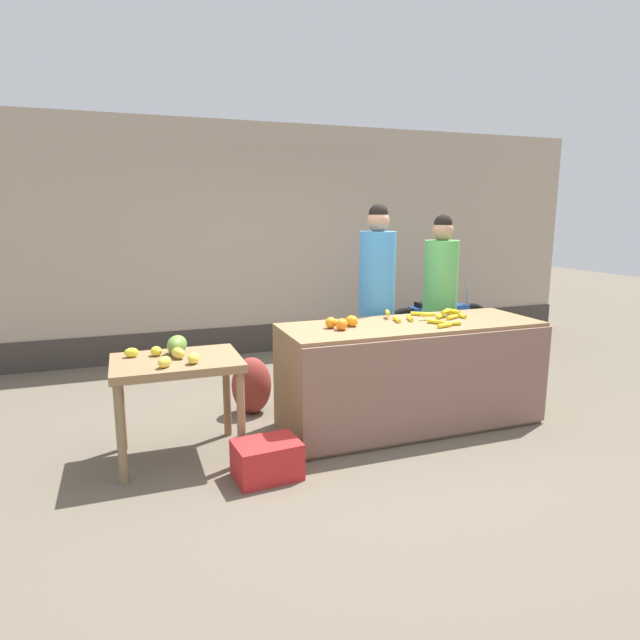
% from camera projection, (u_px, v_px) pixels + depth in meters
% --- Properties ---
extents(ground_plane, '(24.00, 24.00, 0.00)m').
position_uv_depth(ground_plane, '(353.00, 431.00, 4.52)').
color(ground_plane, '#665B4C').
extents(market_wall_back, '(9.27, 0.23, 2.90)m').
position_uv_depth(market_wall_back, '(264.00, 243.00, 6.96)').
color(market_wall_back, tan).
rests_on(market_wall_back, ground).
extents(fruit_stall_counter, '(2.21, 0.80, 0.89)m').
position_uv_depth(fruit_stall_counter, '(411.00, 374.00, 4.60)').
color(fruit_stall_counter, olive).
rests_on(fruit_stall_counter, ground).
extents(side_table_wooden, '(0.91, 0.67, 0.76)m').
position_uv_depth(side_table_wooden, '(177.00, 374.00, 3.93)').
color(side_table_wooden, olive).
rests_on(side_table_wooden, ground).
extents(banana_bunch_pile, '(0.69, 0.61, 0.07)m').
position_uv_depth(banana_bunch_pile, '(434.00, 317.00, 4.66)').
color(banana_bunch_pile, yellow).
rests_on(banana_bunch_pile, fruit_stall_counter).
extents(orange_pile, '(0.30, 0.29, 0.09)m').
position_uv_depth(orange_pile, '(344.00, 322.00, 4.33)').
color(orange_pile, orange).
rests_on(orange_pile, fruit_stall_counter).
extents(mango_papaya_pile, '(0.52, 0.54, 0.14)m').
position_uv_depth(mango_papaya_pile, '(173.00, 349.00, 3.95)').
color(mango_papaya_pile, yellow).
rests_on(mango_papaya_pile, side_table_wooden).
extents(vendor_woman_blue_shirt, '(0.34, 0.34, 1.88)m').
position_uv_depth(vendor_woman_blue_shirt, '(377.00, 304.00, 5.10)').
color(vendor_woman_blue_shirt, '#33333D').
rests_on(vendor_woman_blue_shirt, ground).
extents(vendor_woman_green_shirt, '(0.34, 0.34, 1.78)m').
position_uv_depth(vendor_woman_green_shirt, '(440.00, 304.00, 5.44)').
color(vendor_woman_green_shirt, '#33333D').
rests_on(vendor_woman_green_shirt, ground).
extents(parked_motorcycle, '(1.60, 0.18, 0.88)m').
position_uv_depth(parked_motorcycle, '(438.00, 325.00, 6.86)').
color(parked_motorcycle, black).
rests_on(parked_motorcycle, ground).
extents(produce_crate, '(0.47, 0.36, 0.26)m').
position_uv_depth(produce_crate, '(267.00, 460.00, 3.71)').
color(produce_crate, red).
rests_on(produce_crate, ground).
extents(produce_sack, '(0.37, 0.32, 0.52)m').
position_uv_depth(produce_sack, '(252.00, 385.00, 4.89)').
color(produce_sack, maroon).
rests_on(produce_sack, ground).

